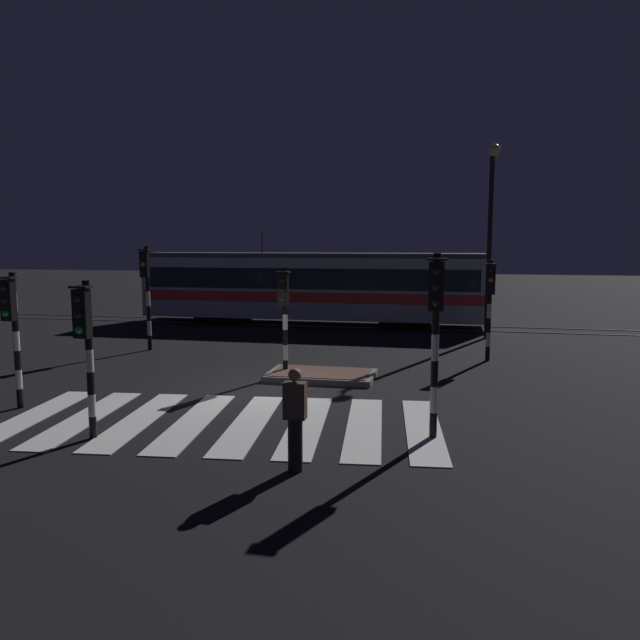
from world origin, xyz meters
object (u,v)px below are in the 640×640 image
(traffic_light_corner_near_right, at_px, (436,318))
(traffic_light_median_centre, at_px, (284,305))
(pedestrian_waiting_at_kerb, at_px, (295,419))
(traffic_light_corner_near_left, at_px, (12,320))
(traffic_light_corner_far_left, at_px, (146,282))
(traffic_light_corner_far_right, at_px, (490,295))
(street_lamp_trackside_right, at_px, (491,219))
(tram, at_px, (312,286))
(traffic_light_kerb_mid_left, at_px, (85,336))

(traffic_light_corner_near_right, distance_m, traffic_light_median_centre, 6.34)
(traffic_light_corner_near_right, height_order, pedestrian_waiting_at_kerb, traffic_light_corner_near_right)
(traffic_light_corner_near_left, bearing_deg, traffic_light_corner_far_left, 95.26)
(traffic_light_corner_far_right, distance_m, pedestrian_waiting_at_kerb, 10.87)
(traffic_light_corner_near_left, relative_size, street_lamp_trackside_right, 0.42)
(traffic_light_corner_far_right, bearing_deg, street_lamp_trackside_right, 86.83)
(traffic_light_corner_far_right, height_order, traffic_light_median_centre, traffic_light_corner_far_right)
(traffic_light_corner_near_left, bearing_deg, tram, 77.39)
(traffic_light_corner_near_left, bearing_deg, traffic_light_kerb_mid_left, -29.35)
(traffic_light_kerb_mid_left, bearing_deg, street_lamp_trackside_right, 59.93)
(traffic_light_median_centre, distance_m, pedestrian_waiting_at_kerb, 7.20)
(tram, height_order, pedestrian_waiting_at_kerb, tram)
(tram, bearing_deg, traffic_light_corner_near_right, -69.39)
(traffic_light_corner_far_left, distance_m, traffic_light_median_centre, 6.38)
(street_lamp_trackside_right, bearing_deg, traffic_light_corner_near_left, -131.40)
(traffic_light_kerb_mid_left, bearing_deg, traffic_light_corner_far_left, 111.32)
(traffic_light_median_centre, bearing_deg, tram, 98.52)
(traffic_light_corner_far_right, bearing_deg, traffic_light_corner_near_right, -100.62)
(traffic_light_corner_near_left, xyz_separation_m, tram, (3.39, 15.13, -0.27))
(traffic_light_corner_near_right, xyz_separation_m, traffic_light_median_centre, (-4.19, 4.74, -0.33))
(traffic_light_corner_near_right, distance_m, traffic_light_corner_near_left, 9.18)
(traffic_light_corner_near_right, height_order, tram, tram)
(traffic_light_corner_far_right, distance_m, traffic_light_kerb_mid_left, 12.27)
(traffic_light_corner_near_right, distance_m, tram, 16.44)
(traffic_light_kerb_mid_left, height_order, street_lamp_trackside_right, street_lamp_trackside_right)
(traffic_light_corner_far_left, xyz_separation_m, tram, (4.07, 7.71, -0.62))
(traffic_light_median_centre, xyz_separation_m, tram, (-1.59, 10.63, -0.24))
(traffic_light_corner_far_right, height_order, pedestrian_waiting_at_kerb, traffic_light_corner_far_right)
(traffic_light_corner_far_right, xyz_separation_m, traffic_light_median_centre, (-5.71, -3.34, -0.10))
(traffic_light_corner_near_left, bearing_deg, traffic_light_median_centre, 42.10)
(traffic_light_corner_near_left, xyz_separation_m, traffic_light_corner_far_right, (10.69, 7.84, 0.07))
(traffic_light_corner_near_right, bearing_deg, pedestrian_waiting_at_kerb, -136.17)
(street_lamp_trackside_right, bearing_deg, traffic_light_corner_far_right, -93.17)
(traffic_light_corner_near_left, height_order, traffic_light_median_centre, traffic_light_corner_near_left)
(pedestrian_waiting_at_kerb, bearing_deg, traffic_light_median_centre, 106.58)
(traffic_light_corner_far_left, relative_size, pedestrian_waiting_at_kerb, 2.09)
(traffic_light_kerb_mid_left, bearing_deg, traffic_light_corner_near_right, 12.01)
(traffic_light_median_centre, height_order, tram, tram)
(traffic_light_median_centre, height_order, street_lamp_trackside_right, street_lamp_trackside_right)
(traffic_light_corner_near_right, distance_m, traffic_light_corner_far_right, 8.23)
(traffic_light_corner_near_right, distance_m, traffic_light_kerb_mid_left, 6.49)
(tram, xyz_separation_m, pedestrian_waiting_at_kerb, (3.62, -17.45, -0.87))
(traffic_light_corner_far_right, relative_size, traffic_light_kerb_mid_left, 1.05)
(traffic_light_corner_far_left, height_order, traffic_light_kerb_mid_left, traffic_light_corner_far_left)
(traffic_light_corner_far_right, xyz_separation_m, traffic_light_kerb_mid_left, (-7.85, -9.43, -0.10))
(traffic_light_corner_far_right, distance_m, traffic_light_median_centre, 6.61)
(traffic_light_corner_far_left, relative_size, traffic_light_corner_near_left, 1.17)
(traffic_light_corner_near_left, height_order, traffic_light_corner_far_right, traffic_light_corner_far_right)
(traffic_light_corner_near_left, relative_size, pedestrian_waiting_at_kerb, 1.79)
(traffic_light_corner_far_right, relative_size, traffic_light_median_centre, 1.05)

